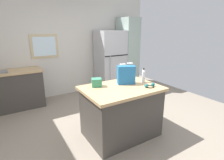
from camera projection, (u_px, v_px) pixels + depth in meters
name	position (u px, v px, depth m)	size (l,w,h in m)	color
ground	(117.00, 132.00, 3.22)	(6.00, 6.00, 0.00)	gray
back_wall	(68.00, 46.00, 4.87)	(4.96, 0.13, 2.72)	silver
kitchen_island	(121.00, 111.00, 3.05)	(1.28, 0.91, 0.89)	#423D38
refrigerator	(110.00, 61.00, 5.22)	(0.77, 0.73, 1.77)	#B7B7BC
tall_cabinet	(128.00, 54.00, 5.49)	(0.46, 0.65, 2.14)	#9EB2A8
sink_counter	(11.00, 90.00, 4.05)	(1.39, 0.62, 1.09)	#423D38
shopping_bag	(126.00, 75.00, 3.07)	(0.33, 0.25, 0.37)	#236BAD
small_box	(97.00, 82.00, 2.94)	(0.16, 0.14, 0.14)	#388E66
bottle	(143.00, 76.00, 3.16)	(0.06, 0.06, 0.26)	white
ear_defenders	(150.00, 86.00, 2.93)	(0.20, 0.16, 0.06)	black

